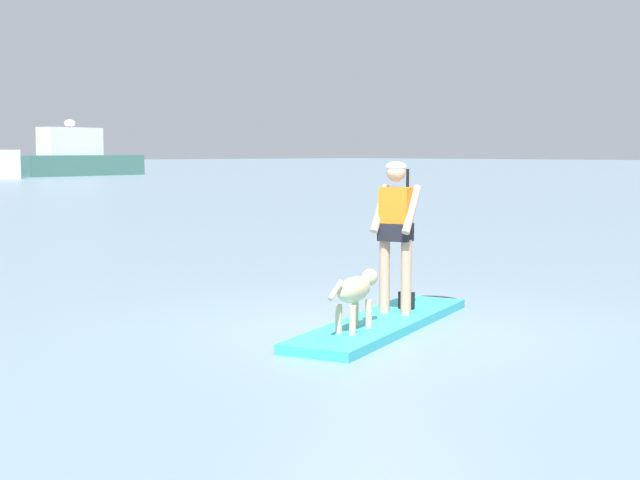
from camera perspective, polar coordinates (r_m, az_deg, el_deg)
The scene contains 5 objects.
ground_plane at distance 9.92m, azimuth 3.96°, elevation -5.59°, with size 400.00×400.00×0.00m, color gray.
paddleboard at distance 10.12m, azimuth 4.47°, elevation -5.09°, with size 3.69×1.95×0.10m.
person_paddler at distance 10.12m, azimuth 4.86°, elevation 0.89°, with size 0.67×0.58×1.72m.
dog at distance 9.23m, azimuth 2.31°, elevation -3.25°, with size 1.08×0.46×0.59m.
moored_boat_port at distance 76.35m, azimuth -15.16°, elevation 5.06°, with size 11.59×4.33×4.56m.
Camera 1 is at (-7.12, -6.64, 1.92)m, focal length 50.40 mm.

